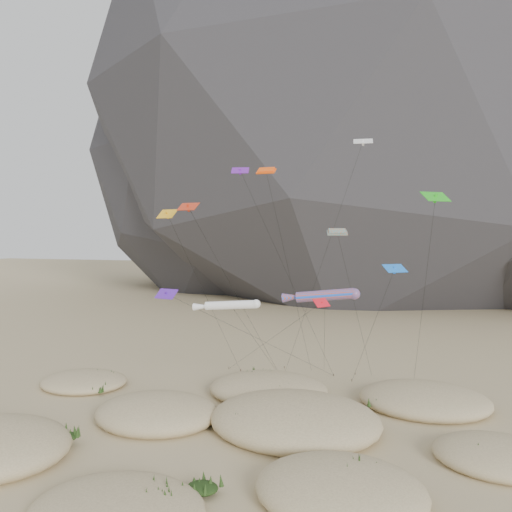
{
  "coord_description": "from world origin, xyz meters",
  "views": [
    {
      "loc": [
        12.01,
        -39.19,
        18.23
      ],
      "look_at": [
        -2.43,
        12.0,
        15.7
      ],
      "focal_mm": 35.0,
      "sensor_mm": 36.0,
      "label": 1
    }
  ],
  "objects": [
    {
      "name": "orange_parafoil",
      "position": [
        -2.56,
        17.09,
        24.98
      ],
      "size": [
        5.22,
        8.77,
        25.79
      ],
      "color": "#FB500D",
      "rests_on": "ground"
    },
    {
      "name": "rainbow_tube_kite",
      "position": [
        5.1,
        9.22,
        12.04
      ],
      "size": [
        7.65,
        17.86,
        12.9
      ],
      "color": "#D74816",
      "rests_on": "ground"
    },
    {
      "name": "delta_kites",
      "position": [
        1.21,
        11.02,
        18.63
      ],
      "size": [
        29.51,
        17.78,
        28.66
      ],
      "color": "blue",
      "rests_on": "ground"
    },
    {
      "name": "white_tube_kite",
      "position": [
        -4.11,
        7.61,
        10.94
      ],
      "size": [
        7.02,
        15.93,
        11.64
      ],
      "color": "white",
      "rests_on": "ground"
    },
    {
      "name": "rock_headland",
      "position": [
        6.37,
        118.72,
        72.68
      ],
      "size": [
        226.37,
        148.64,
        177.5
      ],
      "color": "black",
      "rests_on": "ground"
    },
    {
      "name": "multi_parafoil",
      "position": [
        5.94,
        14.65,
        18.01
      ],
      "size": [
        4.44,
        11.57,
        18.67
      ],
      "color": "#E25117",
      "rests_on": "ground"
    },
    {
      "name": "dune_grass",
      "position": [
        -0.08,
        4.63,
        0.85
      ],
      "size": [
        43.71,
        29.44,
        1.52
      ],
      "color": "black",
      "rests_on": "ground"
    },
    {
      "name": "ground",
      "position": [
        0.0,
        0.0,
        0.0
      ],
      "size": [
        500.0,
        500.0,
        0.0
      ],
      "primitive_type": "plane",
      "color": "#CCB789",
      "rests_on": "ground"
    },
    {
      "name": "kite_stakes",
      "position": [
        1.57,
        23.1,
        0.15
      ],
      "size": [
        23.61,
        5.35,
        0.3
      ],
      "color": "#3F2D1E",
      "rests_on": "ground"
    },
    {
      "name": "dunes",
      "position": [
        -1.34,
        3.64,
        0.72
      ],
      "size": [
        53.8,
        37.69,
        3.96
      ],
      "color": "#CCB789",
      "rests_on": "ground"
    }
  ]
}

